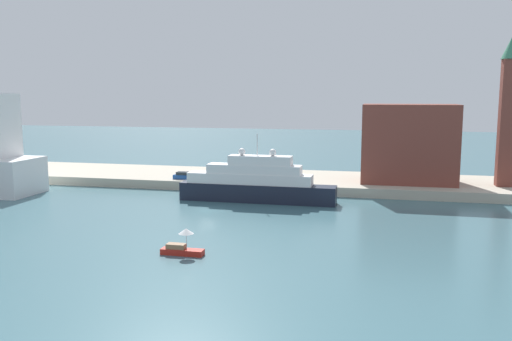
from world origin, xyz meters
name	(u,v)px	position (x,y,z in m)	size (l,w,h in m)	color
ground	(208,211)	(0.00, 0.00, 0.00)	(400.00, 400.00, 0.00)	#3D6670
quay_dock	(249,179)	(0.00, 26.47, 0.86)	(110.00, 20.93, 1.72)	#B7AD99
large_yacht	(255,183)	(5.62, 8.66, 3.14)	(26.61, 3.69, 11.52)	black
small_motorboat	(182,246)	(4.64, -23.09, 1.02)	(4.94, 1.72, 3.08)	#B22319
harbor_building	(409,143)	(31.18, 25.21, 8.98)	(17.09, 10.31, 14.53)	brown
bell_tower	(508,107)	(47.67, 24.47, 15.86)	(3.37, 3.37, 26.24)	brown
parked_car	(184,176)	(-11.15, 19.05, 2.31)	(4.05, 1.85, 1.38)	#1E4C99
person_figure	(205,177)	(-6.52, 18.19, 2.44)	(0.36, 0.36, 1.56)	maroon
mooring_bollard	(274,181)	(6.98, 17.76, 2.10)	(0.46, 0.46, 0.76)	black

